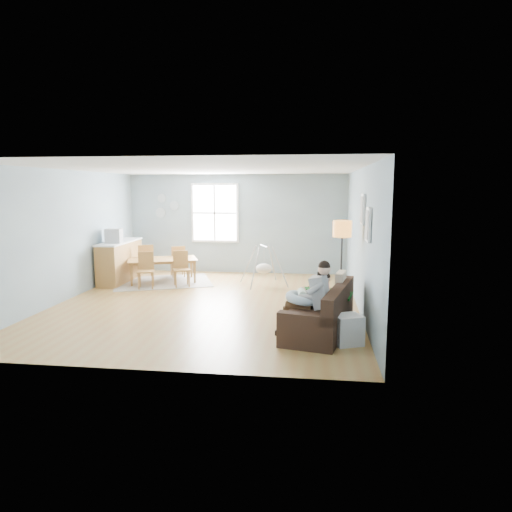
# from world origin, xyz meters

# --- Properties ---
(room) EXTENTS (8.40, 9.40, 3.90)m
(room) POSITION_xyz_m (0.00, 0.00, 2.42)
(room) COLOR #A7753B
(window) EXTENTS (1.32, 0.08, 1.62)m
(window) POSITION_xyz_m (-0.60, 3.46, 1.65)
(window) COLOR white
(window) RESTS_ON room
(pictures) EXTENTS (0.05, 1.34, 0.74)m
(pictures) POSITION_xyz_m (2.97, -1.05, 1.85)
(pictures) COLOR white
(pictures) RESTS_ON room
(wall_plates) EXTENTS (0.67, 0.02, 0.66)m
(wall_plates) POSITION_xyz_m (-2.00, 3.47, 1.83)
(wall_plates) COLOR #97A8B5
(wall_plates) RESTS_ON room
(sofa) EXTENTS (1.23, 2.07, 0.78)m
(sofa) POSITION_xyz_m (2.27, -1.63, 0.28)
(sofa) COLOR black
(sofa) RESTS_ON room
(green_throw) EXTENTS (1.00, 0.86, 0.04)m
(green_throw) POSITION_xyz_m (2.34, -0.99, 0.50)
(green_throw) COLOR #124E19
(green_throw) RESTS_ON sofa
(beige_pillow) EXTENTS (0.21, 0.46, 0.45)m
(beige_pillow) POSITION_xyz_m (2.58, -1.18, 0.70)
(beige_pillow) COLOR beige
(beige_pillow) RESTS_ON sofa
(father) EXTENTS (0.89, 0.50, 1.23)m
(father) POSITION_xyz_m (2.09, -1.87, 0.66)
(father) COLOR #999A9C
(father) RESTS_ON sofa
(nursing_pillow) EXTENTS (0.60, 0.59, 0.22)m
(nursing_pillow) POSITION_xyz_m (1.95, -1.84, 0.61)
(nursing_pillow) COLOR #ADC8D9
(nursing_pillow) RESTS_ON father
(infant) EXTENTS (0.16, 0.37, 0.13)m
(infant) POSITION_xyz_m (1.95, -1.81, 0.69)
(infant) COLOR silver
(infant) RESTS_ON nursing_pillow
(toddler) EXTENTS (0.50, 0.32, 0.75)m
(toddler) POSITION_xyz_m (2.24, -1.44, 0.65)
(toddler) COLOR white
(toddler) RESTS_ON sofa
(floor_lamp) EXTENTS (0.35, 0.35, 1.72)m
(floor_lamp) POSITION_xyz_m (2.64, -0.26, 1.43)
(floor_lamp) COLOR black
(floor_lamp) RESTS_ON room
(storage_cube) EXTENTS (0.51, 0.48, 0.45)m
(storage_cube) POSITION_xyz_m (2.64, -2.16, 0.22)
(storage_cube) COLOR silver
(storage_cube) RESTS_ON room
(rug) EXTENTS (2.78, 2.46, 0.01)m
(rug) POSITION_xyz_m (-1.60, 1.92, 0.01)
(rug) COLOR #9E9990
(rug) RESTS_ON room
(dining_table) EXTENTS (1.89, 1.47, 0.59)m
(dining_table) POSITION_xyz_m (-1.60, 1.92, 0.29)
(dining_table) COLOR brown
(dining_table) RESTS_ON rug
(chair_sw) EXTENTS (0.47, 0.47, 0.84)m
(chair_sw) POSITION_xyz_m (-1.77, 1.24, 0.47)
(chair_sw) COLOR olive
(chair_sw) RESTS_ON rug
(chair_se) EXTENTS (0.50, 0.50, 0.84)m
(chair_se) POSITION_xyz_m (-1.01, 1.54, 0.47)
(chair_se) COLOR olive
(chair_se) RESTS_ON rug
(chair_nw) EXTENTS (0.54, 0.54, 0.89)m
(chair_nw) POSITION_xyz_m (-2.18, 2.30, 0.50)
(chair_nw) COLOR olive
(chair_nw) RESTS_ON rug
(chair_ne) EXTENTS (0.50, 0.50, 0.83)m
(chair_ne) POSITION_xyz_m (-1.41, 2.61, 0.46)
(chair_ne) COLOR olive
(chair_ne) RESTS_ON rug
(counter) EXTENTS (0.57, 1.83, 1.02)m
(counter) POSITION_xyz_m (-2.70, 1.90, 0.52)
(counter) COLOR brown
(counter) RESTS_ON room
(monitor) EXTENTS (0.41, 0.39, 0.34)m
(monitor) POSITION_xyz_m (-2.68, 1.56, 1.19)
(monitor) COLOR #A7A8AC
(monitor) RESTS_ON counter
(baby_swing) EXTENTS (1.24, 1.25, 0.97)m
(baby_swing) POSITION_xyz_m (0.94, 1.84, 0.43)
(baby_swing) COLOR #A7A8AC
(baby_swing) RESTS_ON room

